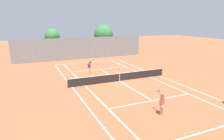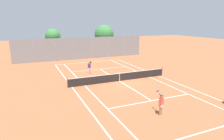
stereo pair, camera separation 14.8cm
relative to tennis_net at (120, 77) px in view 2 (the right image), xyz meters
name	(u,v)px [view 2 (the right image)]	position (x,y,z in m)	size (l,w,h in m)	color
ground_plane	(119,81)	(0.00, 0.00, -0.51)	(120.00, 120.00, 0.00)	#B25B38
court_line_markings	(119,81)	(0.00, 0.00, -0.51)	(11.10, 23.90, 0.01)	silver
tennis_net	(120,77)	(0.00, 0.00, 0.00)	(12.00, 0.10, 1.07)	#474C47
player_near_side	(161,103)	(-0.95, -8.87, 0.42)	(0.49, 0.86, 1.77)	#936B4C
player_far_left	(89,67)	(-2.20, 4.46, 0.42)	(0.43, 0.90, 1.77)	beige
loose_tennis_ball_0	(147,83)	(2.38, -2.12, -0.48)	(0.07, 0.07, 0.07)	#D1DB33
loose_tennis_ball_1	(109,62)	(3.26, 10.66, -0.48)	(0.07, 0.07, 0.07)	#D1DB33
loose_tennis_ball_2	(118,68)	(2.68, 6.01, -0.48)	(0.07, 0.07, 0.07)	#D1DB33
loose_tennis_ball_3	(66,68)	(-4.37, 9.06, -0.48)	(0.07, 0.07, 0.07)	#D1DB33
loose_tennis_ball_4	(104,63)	(2.06, 10.31, -0.48)	(0.07, 0.07, 0.07)	#D1DB33
back_fence	(83,48)	(0.00, 15.23, 1.45)	(23.68, 0.08, 3.91)	gray
tree_behind_left	(53,37)	(-4.72, 17.68, 3.48)	(2.69, 2.69, 5.43)	brown
tree_behind_right	(104,35)	(5.53, 19.02, 3.38)	(3.97, 3.97, 6.01)	brown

